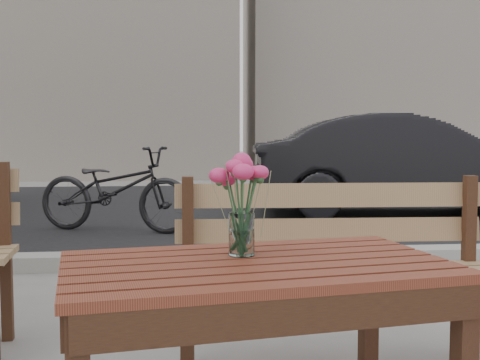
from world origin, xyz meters
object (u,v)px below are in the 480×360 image
object	(u,v)px
bicycle	(115,189)
parked_car	(403,165)
main_vase	(242,192)
main_table	(257,299)

from	to	relation	value
bicycle	parked_car	bearing A→B (deg)	-53.42
main_vase	parked_car	xyz separation A→B (m)	(2.81, 5.99, -0.22)
main_vase	parked_car	world-z (taller)	parked_car
main_vase	bicycle	xyz separation A→B (m)	(-0.90, 4.88, -0.41)
parked_car	main_vase	bearing A→B (deg)	159.90
parked_car	main_table	bearing A→B (deg)	160.51
main_table	bicycle	size ratio (longest dim) A/B	0.67
main_table	main_vase	world-z (taller)	main_vase
bicycle	main_vase	bearing A→B (deg)	-149.56
main_vase	bicycle	world-z (taller)	main_vase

